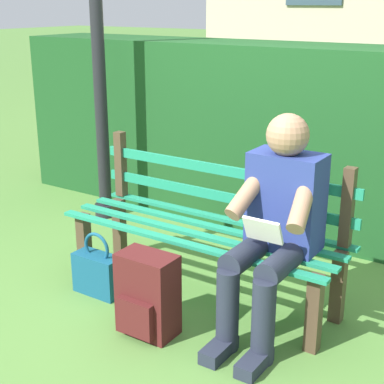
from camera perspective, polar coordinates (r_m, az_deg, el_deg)
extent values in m
plane|color=#517F38|center=(3.56, 0.90, -10.19)|extent=(60.00, 60.00, 0.00)
cube|color=#4C3828|center=(3.02, 11.96, -11.68)|extent=(0.07, 0.07, 0.42)
cube|color=#4C3828|center=(3.79, -10.60, -5.15)|extent=(0.07, 0.07, 0.42)
cube|color=#4C3828|center=(3.31, 14.25, -9.04)|extent=(0.07, 0.07, 0.42)
cube|color=#4C3828|center=(4.03, -7.19, -3.55)|extent=(0.07, 0.07, 0.42)
cube|color=#1E8460|center=(3.56, 2.88, -2.61)|extent=(1.73, 0.06, 0.02)
cube|color=#1E8460|center=(3.44, 1.61, -3.35)|extent=(1.73, 0.06, 0.02)
cube|color=#1E8460|center=(3.32, 0.24, -4.15)|extent=(1.73, 0.06, 0.02)
cube|color=#1E8460|center=(3.20, -1.23, -5.00)|extent=(1.73, 0.06, 0.02)
cube|color=#4C3828|center=(3.17, 15.12, -1.48)|extent=(0.06, 0.06, 0.44)
cube|color=#4C3828|center=(3.91, -7.07, 2.77)|extent=(0.06, 0.06, 0.44)
cube|color=#1E8460|center=(3.50, 2.83, -0.42)|extent=(1.73, 0.02, 0.06)
cube|color=#1E8460|center=(3.45, 2.88, 2.20)|extent=(1.73, 0.02, 0.06)
cube|color=navy|center=(3.07, 9.26, -0.89)|extent=(0.38, 0.22, 0.52)
sphere|color=#A57A5B|center=(2.96, 9.45, 5.58)|extent=(0.22, 0.22, 0.22)
cylinder|color=#232838|center=(2.95, 9.08, -6.78)|extent=(0.13, 0.42, 0.13)
cylinder|color=#232838|center=(3.02, 5.63, -5.95)|extent=(0.13, 0.42, 0.13)
cylinder|color=#232838|center=(2.89, 7.05, -12.63)|extent=(0.12, 0.12, 0.44)
cylinder|color=#232838|center=(2.97, 3.54, -11.60)|extent=(0.12, 0.12, 0.44)
cube|color=#232838|center=(2.93, 6.17, -16.44)|extent=(0.10, 0.24, 0.07)
cube|color=#232838|center=(3.01, 2.67, -15.31)|extent=(0.10, 0.24, 0.07)
cylinder|color=#A57A5B|center=(2.88, 10.87, -1.05)|extent=(0.14, 0.32, 0.26)
cylinder|color=#A57A5B|center=(2.99, 5.59, -0.01)|extent=(0.14, 0.32, 0.26)
cube|color=white|center=(2.88, 7.02, -3.79)|extent=(0.20, 0.07, 0.13)
cube|color=#19471E|center=(4.60, 7.38, 5.64)|extent=(4.50, 0.69, 1.40)
sphere|color=#19471E|center=(5.18, -3.53, 11.87)|extent=(0.55, 0.55, 0.55)
cube|color=#4C1919|center=(3.11, -4.39, -10.03)|extent=(0.31, 0.19, 0.45)
cube|color=#4C1919|center=(3.08, -5.66, -12.33)|extent=(0.22, 0.04, 0.20)
cylinder|color=#4C1919|center=(3.13, -1.81, -9.35)|extent=(0.04, 0.04, 0.27)
cylinder|color=#4C1919|center=(3.22, -4.54, -8.47)|extent=(0.04, 0.04, 0.27)
cube|color=navy|center=(3.58, -9.28, -8.02)|extent=(0.30, 0.14, 0.25)
torus|color=navy|center=(3.51, -9.42, -5.44)|extent=(0.19, 0.02, 0.19)
cylinder|color=black|center=(4.86, -8.49, -1.72)|extent=(0.18, 0.18, 0.10)
cylinder|color=black|center=(4.58, -9.44, 17.04)|extent=(0.10, 0.10, 3.23)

